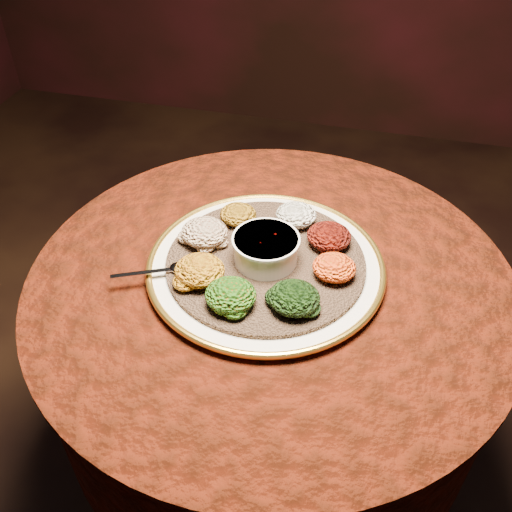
# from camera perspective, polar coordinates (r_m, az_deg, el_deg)

# --- Properties ---
(table) EXTENTS (0.96, 0.96, 0.73)m
(table) POSITION_cam_1_polar(r_m,az_deg,el_deg) (1.25, 1.39, -7.93)
(table) COLOR black
(table) RESTS_ON ground
(platter) EXTENTS (0.49, 0.49, 0.02)m
(platter) POSITION_cam_1_polar(r_m,az_deg,el_deg) (1.12, 0.96, -0.98)
(platter) COLOR silver
(platter) RESTS_ON table
(injera) EXTENTS (0.47, 0.47, 0.01)m
(injera) POSITION_cam_1_polar(r_m,az_deg,el_deg) (1.12, 0.97, -0.57)
(injera) COLOR brown
(injera) RESTS_ON platter
(stew_bowl) EXTENTS (0.13, 0.13, 0.05)m
(stew_bowl) POSITION_cam_1_polar(r_m,az_deg,el_deg) (1.09, 0.99, 0.86)
(stew_bowl) COLOR silver
(stew_bowl) RESTS_ON injera
(spoon) EXTENTS (0.15, 0.08, 0.01)m
(spoon) POSITION_cam_1_polar(r_m,az_deg,el_deg) (1.10, -8.09, -1.27)
(spoon) COLOR silver
(spoon) RESTS_ON injera
(portion_ayib) EXTENTS (0.08, 0.08, 0.04)m
(portion_ayib) POSITION_cam_1_polar(r_m,az_deg,el_deg) (1.19, 4.03, 4.12)
(portion_ayib) COLOR white
(portion_ayib) RESTS_ON injera
(portion_kitfo) EXTENTS (0.09, 0.08, 0.04)m
(portion_kitfo) POSITION_cam_1_polar(r_m,az_deg,el_deg) (1.14, 7.32, 1.97)
(portion_kitfo) COLOR black
(portion_kitfo) RESTS_ON injera
(portion_tikil) EXTENTS (0.08, 0.08, 0.04)m
(portion_tikil) POSITION_cam_1_polar(r_m,az_deg,el_deg) (1.08, 7.83, -1.14)
(portion_tikil) COLOR #B0740E
(portion_tikil) RESTS_ON injera
(portion_gomen) EXTENTS (0.09, 0.09, 0.04)m
(portion_gomen) POSITION_cam_1_polar(r_m,az_deg,el_deg) (1.01, 3.84, -4.20)
(portion_gomen) COLOR black
(portion_gomen) RESTS_ON injera
(portion_mixveg) EXTENTS (0.09, 0.09, 0.04)m
(portion_mixveg) POSITION_cam_1_polar(r_m,az_deg,el_deg) (1.01, -2.55, -3.92)
(portion_mixveg) COLOR #9F380A
(portion_mixveg) RESTS_ON injera
(portion_kik) EXTENTS (0.09, 0.09, 0.05)m
(portion_kik) POSITION_cam_1_polar(r_m,az_deg,el_deg) (1.06, -5.65, -1.42)
(portion_kik) COLOR #BB7E10
(portion_kik) RESTS_ON injera
(portion_timatim) EXTENTS (0.09, 0.09, 0.05)m
(portion_timatim) POSITION_cam_1_polar(r_m,az_deg,el_deg) (1.15, -5.17, 2.37)
(portion_timatim) COLOR maroon
(portion_timatim) RESTS_ON injera
(portion_shiro) EXTENTS (0.08, 0.07, 0.04)m
(portion_shiro) POSITION_cam_1_polar(r_m,az_deg,el_deg) (1.20, -1.80, 4.18)
(portion_shiro) COLOR #886010
(portion_shiro) RESTS_ON injera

